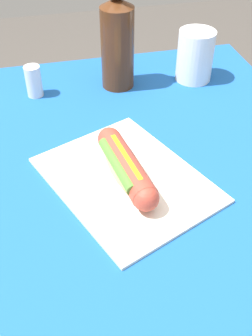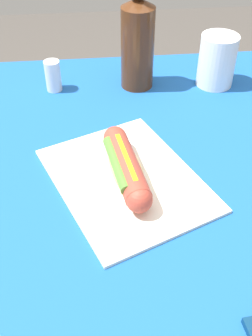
% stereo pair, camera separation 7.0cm
% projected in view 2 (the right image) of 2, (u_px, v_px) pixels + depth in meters
% --- Properties ---
extents(dining_table, '(1.07, 0.76, 0.78)m').
position_uv_depth(dining_table, '(144.00, 260.00, 0.79)').
color(dining_table, brown).
rests_on(dining_table, ground).
extents(paper_wrapper, '(0.36, 0.33, 0.01)m').
position_uv_depth(paper_wrapper, '(126.00, 180.00, 0.72)').
color(paper_wrapper, silver).
rests_on(paper_wrapper, dining_table).
extents(hot_dog, '(0.21, 0.08, 0.05)m').
position_uv_depth(hot_dog, '(125.00, 167.00, 0.70)').
color(hot_dog, '#E5BC75').
rests_on(hot_dog, paper_wrapper).
extents(soda_bottle, '(0.07, 0.07, 0.24)m').
position_uv_depth(soda_bottle, '(138.00, 42.00, 0.91)').
color(soda_bottle, '#4C2814').
rests_on(soda_bottle, dining_table).
extents(drinking_cup, '(0.09, 0.09, 0.12)m').
position_uv_depth(drinking_cup, '(217.00, 61.00, 0.94)').
color(drinking_cup, white).
rests_on(drinking_cup, dining_table).
extents(salt_shaker, '(0.04, 0.04, 0.07)m').
position_uv_depth(salt_shaker, '(53.00, 76.00, 0.94)').
color(salt_shaker, silver).
rests_on(salt_shaker, dining_table).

